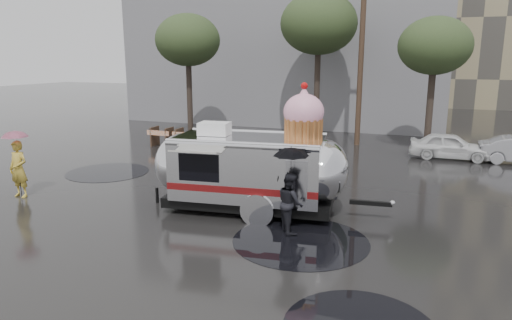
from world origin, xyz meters
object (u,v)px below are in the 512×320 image
at_px(airstream_trailer, 253,166).
at_px(tripod, 283,193).
at_px(person_left, 19,169).
at_px(person_right, 290,203).

xyz_separation_m(airstream_trailer, tripod, (1.17, -0.71, -0.50)).
distance_m(person_left, tripod, 8.98).
bearing_deg(person_left, airstream_trailer, 10.69).
relative_size(person_left, person_right, 1.17).
bearing_deg(tripod, person_left, -168.10).
height_order(person_left, tripod, person_left).
relative_size(airstream_trailer, person_right, 4.51).
bearing_deg(person_right, airstream_trailer, 16.02).
relative_size(person_right, tripod, 1.08).
relative_size(person_left, tripod, 1.26).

